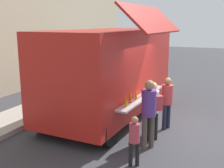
# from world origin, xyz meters

# --- Properties ---
(ground_plane) EXTENTS (60.00, 60.00, 0.00)m
(ground_plane) POSITION_xyz_m (0.00, 0.00, 0.00)
(ground_plane) COLOR #38383D
(food_truck_main) EXTENTS (6.12, 3.38, 3.70)m
(food_truck_main) POSITION_xyz_m (0.48, 2.36, 1.62)
(food_truck_main) COLOR red
(food_truck_main) RESTS_ON ground
(trash_bin) EXTENTS (0.60, 0.60, 0.95)m
(trash_bin) POSITION_xyz_m (4.53, 4.68, 0.47)
(trash_bin) COLOR #2C5F34
(trash_bin) RESTS_ON ground
(customer_front_ordering) EXTENTS (0.32, 0.32, 1.60)m
(customer_front_ordering) POSITION_xyz_m (-0.07, 0.27, 0.95)
(customer_front_ordering) COLOR #1F2438
(customer_front_ordering) RESTS_ON ground
(customer_mid_with_backpack) EXTENTS (0.51, 0.50, 1.64)m
(customer_mid_with_backpack) POSITION_xyz_m (-1.11, 0.40, 1.00)
(customer_mid_with_backpack) COLOR black
(customer_mid_with_backpack) RESTS_ON ground
(customer_rear_waiting) EXTENTS (0.37, 0.37, 1.80)m
(customer_rear_waiting) POSITION_xyz_m (-1.61, 0.38, 1.08)
(customer_rear_waiting) COLOR #504640
(customer_rear_waiting) RESTS_ON ground
(child_near_queue) EXTENTS (0.24, 0.24, 1.18)m
(child_near_queue) POSITION_xyz_m (-2.63, 0.38, 0.70)
(child_near_queue) COLOR black
(child_near_queue) RESTS_ON ground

